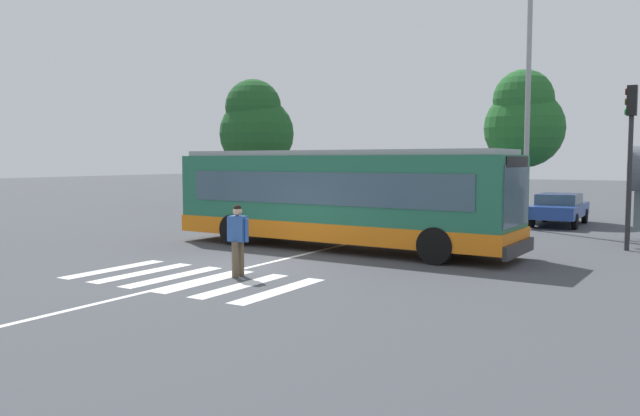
% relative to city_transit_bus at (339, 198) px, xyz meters
% --- Properties ---
extents(ground_plane, '(160.00, 160.00, 0.00)m').
position_rel_city_transit_bus_xyz_m(ground_plane, '(-0.56, -4.00, -1.59)').
color(ground_plane, '#424449').
extents(city_transit_bus, '(11.24, 2.95, 3.06)m').
position_rel_city_transit_bus_xyz_m(city_transit_bus, '(0.00, 0.00, 0.00)').
color(city_transit_bus, black).
rests_on(city_transit_bus, ground_plane).
extents(pedestrian_crossing_street, '(0.58, 0.41, 1.72)m').
position_rel_city_transit_bus_xyz_m(pedestrian_crossing_street, '(0.28, -5.39, -0.62)').
color(pedestrian_crossing_street, brown).
rests_on(pedestrian_crossing_street, ground_plane).
extents(parked_car_silver, '(2.17, 4.63, 1.35)m').
position_rel_city_transit_bus_xyz_m(parked_car_silver, '(-3.36, 11.03, -0.82)').
color(parked_car_silver, black).
rests_on(parked_car_silver, ground_plane).
extents(parked_car_champagne, '(2.14, 4.62, 1.35)m').
position_rel_city_transit_bus_xyz_m(parked_car_champagne, '(-0.83, 10.94, -0.82)').
color(parked_car_champagne, black).
rests_on(parked_car_champagne, ground_plane).
extents(parked_car_teal, '(1.96, 4.54, 1.35)m').
position_rel_city_transit_bus_xyz_m(parked_car_teal, '(1.78, 10.56, -0.82)').
color(parked_car_teal, black).
rests_on(parked_car_teal, ground_plane).
extents(parked_car_blue, '(1.92, 4.53, 1.35)m').
position_rel_city_transit_bus_xyz_m(parked_car_blue, '(4.51, 10.99, -0.82)').
color(parked_car_blue, black).
rests_on(parked_car_blue, ground_plane).
extents(traffic_light_far_corner, '(0.33, 0.32, 5.00)m').
position_rel_city_transit_bus_xyz_m(traffic_light_far_corner, '(7.74, 4.19, 1.75)').
color(traffic_light_far_corner, '#28282B').
rests_on(traffic_light_far_corner, ground_plane).
extents(twin_arm_street_lamp, '(4.22, 0.32, 10.00)m').
position_rel_city_transit_bus_xyz_m(twin_arm_street_lamp, '(3.64, 8.67, 4.46)').
color(twin_arm_street_lamp, '#939399').
rests_on(twin_arm_street_lamp, ground_plane).
extents(background_tree_left, '(4.49, 4.49, 7.61)m').
position_rel_city_transit_bus_xyz_m(background_tree_left, '(-13.57, 13.80, 3.22)').
color(background_tree_left, brown).
rests_on(background_tree_left, ground_plane).
extents(background_tree_right, '(3.69, 3.69, 6.93)m').
position_rel_city_transit_bus_xyz_m(background_tree_right, '(2.46, 13.15, 3.03)').
color(background_tree_right, brown).
rests_on(background_tree_right, ground_plane).
extents(crosswalk_painted_stripes, '(5.55, 3.05, 0.01)m').
position_rel_city_transit_bus_xyz_m(crosswalk_painted_stripes, '(-0.51, -6.20, -1.58)').
color(crosswalk_painted_stripes, silver).
rests_on(crosswalk_painted_stripes, ground_plane).
extents(lane_center_line, '(0.16, 24.00, 0.01)m').
position_rel_city_transit_bus_xyz_m(lane_center_line, '(-0.29, -2.00, -1.58)').
color(lane_center_line, silver).
rests_on(lane_center_line, ground_plane).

